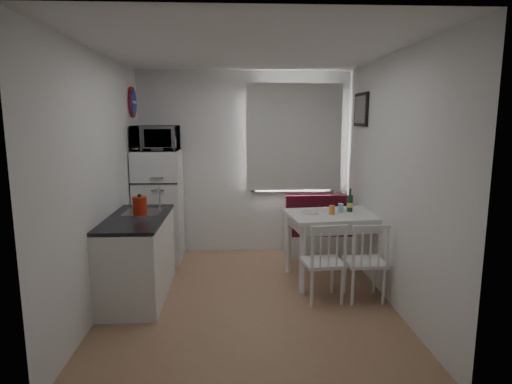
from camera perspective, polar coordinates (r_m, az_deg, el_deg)
floor at (r=4.79m, az=-1.00°, el=-14.11°), size 3.00×3.50×0.02m
ceiling at (r=4.43m, az=-1.10°, el=18.36°), size 3.00×3.50×0.02m
wall_back at (r=6.16m, az=-1.55°, el=3.83°), size 3.00×0.02×2.60m
wall_front at (r=2.71m, az=0.10°, el=-3.93°), size 3.00×0.02×2.60m
wall_left at (r=4.63m, az=-19.95°, el=1.25°), size 0.02×3.50×2.60m
wall_right at (r=4.71m, az=17.50°, el=1.53°), size 0.02×3.50×2.60m
window at (r=6.16m, az=5.01°, el=6.83°), size 1.22×0.06×1.47m
curtain at (r=6.09m, az=5.10°, el=7.27°), size 1.35×0.02×1.50m
kitchen_counter at (r=4.89m, az=-15.43°, el=-8.26°), size 0.62×1.32×1.16m
wall_sign at (r=5.98m, az=-16.05°, el=11.44°), size 0.03×0.40×0.40m
picture_frame at (r=5.71m, az=13.80°, el=10.62°), size 0.04×0.52×0.42m
bench at (r=6.25m, az=9.26°, el=-5.75°), size 1.17×0.45×0.84m
dining_table at (r=5.19m, az=10.45°, el=-3.83°), size 1.19×0.90×0.83m
chair_left at (r=4.57m, az=9.18°, el=-8.23°), size 0.45×0.43×0.47m
chair_right at (r=4.68m, az=14.67°, el=-7.99°), size 0.41×0.39×0.47m
fridge at (r=5.99m, az=-12.82°, el=-1.83°), size 0.61×0.61×1.52m
microwave at (r=5.83m, az=-13.25°, el=7.00°), size 0.60×0.40×0.33m
kettle at (r=4.70m, az=-15.24°, el=-1.83°), size 0.18×0.18×0.24m
wine_bottle at (r=5.28m, az=12.43°, el=-1.05°), size 0.07×0.07×0.28m
drinking_glass_orange at (r=5.10m, az=10.08°, el=-2.37°), size 0.06×0.06×0.11m
drinking_glass_blue at (r=5.22m, az=11.23°, el=-2.11°), size 0.06×0.06×0.11m
plate at (r=5.12m, az=7.16°, el=-2.75°), size 0.22×0.22×0.02m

